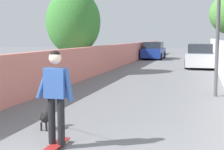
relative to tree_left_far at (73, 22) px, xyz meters
The scene contains 9 objects.
ground_plane 5.42m from the tree_left_far, 77.60° to the right, with size 80.00×80.00×0.00m, color slate.
wall_left 2.63m from the tree_left_far, 126.70° to the right, with size 48.00×0.30×1.50m, color #CC726B.
tree_left_far is the anchor object (origin of this frame).
lamp_post 8.87m from the tree_left_far, 125.69° to the right, with size 0.36×0.36×4.69m.
skateboard 12.45m from the tree_left_far, 159.52° to the right, with size 0.80×0.21×0.08m.
person_skateboarder 12.27m from the tree_left_far, 159.52° to the right, with size 0.23×0.71×1.68m.
dog 11.17m from the tree_left_far, 161.15° to the right, with size 1.37×0.86×1.06m.
car_near 8.82m from the tree_left_far, 50.32° to the right, with size 4.18×1.80×1.54m.
car_far 13.40m from the tree_left_far, 10.85° to the right, with size 4.19×1.80×1.54m.
Camera 1 is at (-3.65, -2.19, 2.00)m, focal length 52.77 mm.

